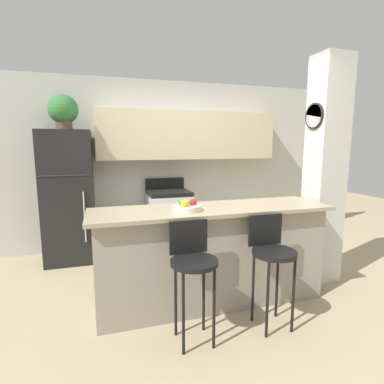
{
  "coord_description": "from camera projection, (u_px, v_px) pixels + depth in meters",
  "views": [
    {
      "loc": [
        -1.01,
        -2.68,
        1.58
      ],
      "look_at": [
        0.0,
        0.69,
        1.03
      ],
      "focal_mm": 28.0,
      "sensor_mm": 36.0,
      "label": 1
    }
  ],
  "objects": [
    {
      "name": "bar_stool_right",
      "position": [
        272.0,
        254.0,
        2.58
      ],
      "size": [
        0.38,
        0.38,
        0.97
      ],
      "color": "black",
      "rests_on": "ground_plane"
    },
    {
      "name": "bar_stool_left",
      "position": [
        193.0,
        263.0,
        2.38
      ],
      "size": [
        0.38,
        0.38,
        0.97
      ],
      "color": "black",
      "rests_on": "ground_plane"
    },
    {
      "name": "wall_back",
      "position": [
        177.0,
        152.0,
        4.67
      ],
      "size": [
        5.6,
        0.38,
        2.55
      ],
      "color": "silver",
      "rests_on": "ground_plane"
    },
    {
      "name": "stove_range",
      "position": [
        169.0,
        220.0,
        4.53
      ],
      "size": [
        0.61,
        0.6,
        1.07
      ],
      "color": "white",
      "rests_on": "ground_plane"
    },
    {
      "name": "ground_plane",
      "position": [
        211.0,
        301.0,
        3.07
      ],
      "size": [
        14.0,
        14.0,
        0.0
      ],
      "primitive_type": "plane",
      "color": "tan"
    },
    {
      "name": "counter_bar",
      "position": [
        212.0,
        255.0,
        2.99
      ],
      "size": [
        2.35,
        0.65,
        0.98
      ],
      "color": "gray",
      "rests_on": "ground_plane"
    },
    {
      "name": "fruit_bowl",
      "position": [
        187.0,
        207.0,
        2.76
      ],
      "size": [
        0.26,
        0.26,
        0.12
      ],
      "color": "silver",
      "rests_on": "counter_bar"
    },
    {
      "name": "refrigerator",
      "position": [
        69.0,
        197.0,
        4.05
      ],
      "size": [
        0.65,
        0.62,
        1.77
      ],
      "color": "black",
      "rests_on": "ground_plane"
    },
    {
      "name": "trash_bin",
      "position": [
        113.0,
        247.0,
        4.12
      ],
      "size": [
        0.28,
        0.28,
        0.38
      ],
      "color": "black",
      "rests_on": "ground_plane"
    },
    {
      "name": "potted_plant_on_fridge",
      "position": [
        63.0,
        111.0,
        3.87
      ],
      "size": [
        0.38,
        0.38,
        0.46
      ],
      "color": "brown",
      "rests_on": "refrigerator"
    },
    {
      "name": "pillar_right",
      "position": [
        325.0,
        172.0,
        3.41
      ],
      "size": [
        0.38,
        0.32,
        2.55
      ],
      "color": "silver",
      "rests_on": "ground_plane"
    }
  ]
}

